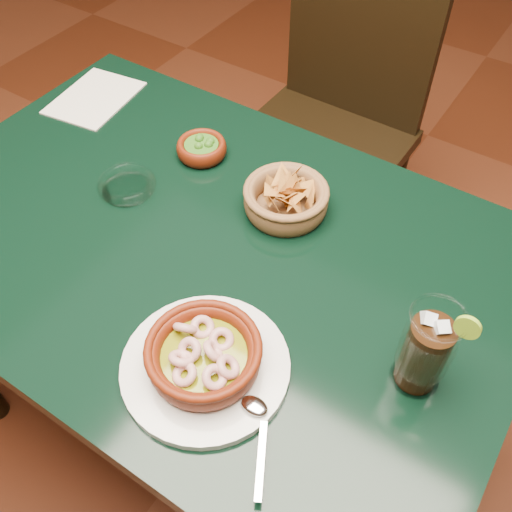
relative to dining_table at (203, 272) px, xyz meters
The scene contains 9 objects.
ground 0.65m from the dining_table, ahead, with size 7.00×7.00×0.00m, color #471C0C.
dining_table is the anchor object (origin of this frame).
dining_chair 0.73m from the dining_table, 96.94° to the left, with size 0.46×0.46×1.00m.
shrimp_plate 0.31m from the dining_table, 50.87° to the right, with size 0.32×0.26×0.08m.
chip_basket 0.22m from the dining_table, 58.66° to the left, with size 0.20×0.20×0.11m.
guacamole_ramekin 0.27m from the dining_table, 125.73° to the left, with size 0.13×0.13×0.04m.
cola_drink 0.49m from the dining_table, ahead, with size 0.16×0.16×0.19m.
glass_ashtray 0.23m from the dining_table, behind, with size 0.13×0.13×0.03m.
paper_menu 0.55m from the dining_table, 155.02° to the left, with size 0.19×0.23×0.00m.
Camera 1 is at (0.49, -0.54, 1.54)m, focal length 40.00 mm.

